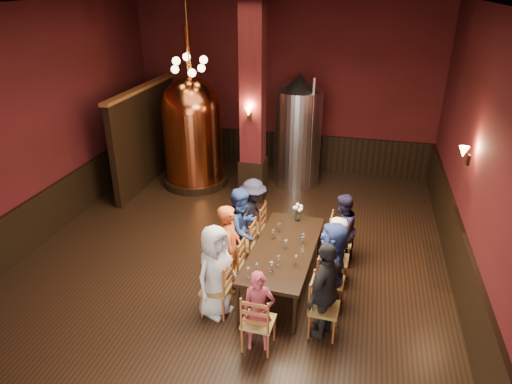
% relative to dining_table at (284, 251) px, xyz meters
% --- Properties ---
extents(room, '(10.00, 10.02, 4.50)m').
position_rel_dining_table_xyz_m(room, '(-1.05, 0.46, 1.56)').
color(room, black).
rests_on(room, ground).
extents(wainscot_right, '(0.08, 9.90, 1.00)m').
position_rel_dining_table_xyz_m(wainscot_right, '(2.91, 0.46, -0.19)').
color(wainscot_right, black).
rests_on(wainscot_right, ground).
extents(wainscot_back, '(7.90, 0.08, 1.00)m').
position_rel_dining_table_xyz_m(wainscot_back, '(-1.05, 5.42, -0.19)').
color(wainscot_back, black).
rests_on(wainscot_back, ground).
extents(wainscot_left, '(0.08, 9.90, 1.00)m').
position_rel_dining_table_xyz_m(wainscot_left, '(-5.01, 0.46, -0.19)').
color(wainscot_left, black).
rests_on(wainscot_left, ground).
extents(column, '(0.58, 0.58, 4.50)m').
position_rel_dining_table_xyz_m(column, '(-1.35, 3.26, 1.56)').
color(column, '#4C1015').
rests_on(column, ground).
extents(partition, '(0.22, 3.50, 2.40)m').
position_rel_dining_table_xyz_m(partition, '(-4.25, 3.66, 0.51)').
color(partition, black).
rests_on(partition, ground).
extents(pendant_cluster, '(0.90, 0.90, 1.70)m').
position_rel_dining_table_xyz_m(pendant_cluster, '(-2.85, 3.36, 2.41)').
color(pendant_cluster, '#A57226').
rests_on(pendant_cluster, room).
extents(sconce_wall, '(0.20, 0.20, 0.36)m').
position_rel_dining_table_xyz_m(sconce_wall, '(2.85, 1.26, 1.51)').
color(sconce_wall, black).
rests_on(sconce_wall, room).
extents(sconce_column, '(0.20, 0.20, 0.36)m').
position_rel_dining_table_xyz_m(sconce_column, '(-1.35, 2.96, 1.51)').
color(sconce_column, black).
rests_on(sconce_column, column).
extents(dining_table, '(1.11, 2.44, 0.75)m').
position_rel_dining_table_xyz_m(dining_table, '(0.00, 0.00, 0.00)').
color(dining_table, black).
rests_on(dining_table, ground).
extents(chair_0, '(0.48, 0.48, 0.92)m').
position_rel_dining_table_xyz_m(chair_0, '(-0.90, -0.96, -0.23)').
color(chair_0, brown).
rests_on(chair_0, ground).
extents(person_0, '(0.76, 0.89, 1.55)m').
position_rel_dining_table_xyz_m(person_0, '(-0.90, -0.96, 0.08)').
color(person_0, silver).
rests_on(person_0, ground).
extents(chair_1, '(0.48, 0.48, 0.92)m').
position_rel_dining_table_xyz_m(chair_1, '(-0.86, -0.29, -0.23)').
color(chair_1, brown).
rests_on(chair_1, ground).
extents(person_1, '(0.49, 0.64, 1.57)m').
position_rel_dining_table_xyz_m(person_1, '(-0.86, -0.29, 0.10)').
color(person_1, '#CB5022').
rests_on(person_1, ground).
extents(chair_2, '(0.48, 0.48, 0.92)m').
position_rel_dining_table_xyz_m(chair_2, '(-0.83, 0.37, -0.23)').
color(chair_2, brown).
rests_on(chair_2, ground).
extents(person_2, '(0.61, 0.85, 1.58)m').
position_rel_dining_table_xyz_m(person_2, '(-0.83, 0.37, 0.10)').
color(person_2, navy).
rests_on(person_2, ground).
extents(chair_3, '(0.48, 0.48, 0.92)m').
position_rel_dining_table_xyz_m(chair_3, '(-0.80, 1.04, -0.23)').
color(chair_3, brown).
rests_on(chair_3, ground).
extents(person_3, '(0.66, 1.01, 1.47)m').
position_rel_dining_table_xyz_m(person_3, '(-0.80, 1.04, 0.05)').
color(person_3, black).
rests_on(person_3, ground).
extents(chair_4, '(0.48, 0.48, 0.92)m').
position_rel_dining_table_xyz_m(chair_4, '(0.80, -1.04, -0.23)').
color(chair_4, brown).
rests_on(chair_4, ground).
extents(person_4, '(0.72, 0.99, 1.56)m').
position_rel_dining_table_xyz_m(person_4, '(0.80, -1.04, 0.09)').
color(person_4, black).
rests_on(person_4, ground).
extents(chair_5, '(0.48, 0.48, 0.92)m').
position_rel_dining_table_xyz_m(chair_5, '(0.83, -0.37, -0.23)').
color(chair_5, brown).
rests_on(chair_5, ground).
extents(person_5, '(0.57, 1.44, 1.52)m').
position_rel_dining_table_xyz_m(person_5, '(0.83, -0.37, 0.07)').
color(person_5, '#314693').
rests_on(person_5, ground).
extents(chair_6, '(0.48, 0.48, 0.92)m').
position_rel_dining_table_xyz_m(chair_6, '(0.86, 0.29, -0.23)').
color(chair_6, brown).
rests_on(chair_6, ground).
extents(person_6, '(0.52, 0.69, 1.26)m').
position_rel_dining_table_xyz_m(person_6, '(0.86, 0.29, -0.06)').
color(person_6, white).
rests_on(person_6, ground).
extents(chair_7, '(0.48, 0.48, 0.92)m').
position_rel_dining_table_xyz_m(chair_7, '(0.90, 0.96, -0.23)').
color(chair_7, brown).
rests_on(chair_7, ground).
extents(person_7, '(0.52, 0.74, 1.38)m').
position_rel_dining_table_xyz_m(person_7, '(0.90, 0.96, 0.00)').
color(person_7, '#201B37').
rests_on(person_7, ground).
extents(chair_8, '(0.48, 0.48, 0.92)m').
position_rel_dining_table_xyz_m(chair_8, '(-0.07, -1.55, -0.23)').
color(chair_8, brown).
rests_on(chair_8, ground).
extents(person_8, '(0.52, 0.40, 1.26)m').
position_rel_dining_table_xyz_m(person_8, '(-0.07, -1.55, -0.06)').
color(person_8, '#95313E').
rests_on(person_8, ground).
extents(copper_kettle, '(1.66, 1.66, 3.89)m').
position_rel_dining_table_xyz_m(copper_kettle, '(-3.02, 3.75, 0.73)').
color(copper_kettle, black).
rests_on(copper_kettle, ground).
extents(steel_vessel, '(1.31, 1.31, 2.82)m').
position_rel_dining_table_xyz_m(steel_vessel, '(-0.48, 4.40, 0.72)').
color(steel_vessel, '#B2B2B7').
rests_on(steel_vessel, ground).
extents(rose_vase, '(0.20, 0.20, 0.34)m').
position_rel_dining_table_xyz_m(rose_vase, '(0.07, 1.00, 0.28)').
color(rose_vase, white).
rests_on(rose_vase, dining_table).
extents(wine_glass_0, '(0.07, 0.07, 0.17)m').
position_rel_dining_table_xyz_m(wine_glass_0, '(-0.37, -0.96, 0.15)').
color(wine_glass_0, white).
rests_on(wine_glass_0, dining_table).
extents(wine_glass_1, '(0.07, 0.07, 0.17)m').
position_rel_dining_table_xyz_m(wine_glass_1, '(0.03, -0.02, 0.15)').
color(wine_glass_1, white).
rests_on(wine_glass_1, dining_table).
extents(wine_glass_2, '(0.07, 0.07, 0.17)m').
position_rel_dining_table_xyz_m(wine_glass_2, '(0.01, -0.54, 0.15)').
color(wine_glass_2, white).
rests_on(wine_glass_2, dining_table).
extents(wine_glass_3, '(0.07, 0.07, 0.17)m').
position_rel_dining_table_xyz_m(wine_glass_3, '(-0.06, -0.72, 0.15)').
color(wine_glass_3, white).
rests_on(wine_glass_3, dining_table).
extents(wine_glass_4, '(0.07, 0.07, 0.17)m').
position_rel_dining_table_xyz_m(wine_glass_4, '(-0.27, -0.82, 0.15)').
color(wine_glass_4, white).
rests_on(wine_glass_4, dining_table).
extents(wine_glass_5, '(0.07, 0.07, 0.17)m').
position_rel_dining_table_xyz_m(wine_glass_5, '(0.29, 0.13, 0.15)').
color(wine_glass_5, white).
rests_on(wine_glass_5, dining_table).
extents(wine_glass_6, '(0.07, 0.07, 0.17)m').
position_rel_dining_table_xyz_m(wine_glass_6, '(0.27, 0.23, 0.15)').
color(wine_glass_6, white).
rests_on(wine_glass_6, dining_table).
extents(wine_glass_7, '(0.07, 0.07, 0.17)m').
position_rel_dining_table_xyz_m(wine_glass_7, '(-0.24, 0.25, 0.15)').
color(wine_glass_7, white).
rests_on(wine_glass_7, dining_table).
extents(wine_glass_8, '(0.07, 0.07, 0.17)m').
position_rel_dining_table_xyz_m(wine_glass_8, '(0.27, -0.46, 0.15)').
color(wine_glass_8, white).
rests_on(wine_glass_8, dining_table).
extents(wine_glass_9, '(0.07, 0.07, 0.17)m').
position_rel_dining_table_xyz_m(wine_glass_9, '(-0.19, 0.50, 0.15)').
color(wine_glass_9, white).
rests_on(wine_glass_9, dining_table).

